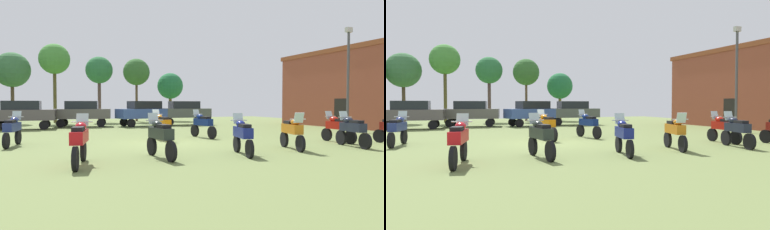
# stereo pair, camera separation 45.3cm
# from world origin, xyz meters

# --- Properties ---
(ground_plane) EXTENTS (44.00, 52.00, 0.02)m
(ground_plane) POSITION_xyz_m (0.00, 0.00, 0.01)
(ground_plane) COLOR olive
(motorcycle_1) EXTENTS (0.75, 2.04, 1.46)m
(motorcycle_1) POSITION_xyz_m (1.32, -4.72, 0.73)
(motorcycle_1) COLOR black
(motorcycle_1) RESTS_ON ground
(motorcycle_2) EXTENTS (0.73, 2.14, 1.48)m
(motorcycle_2) POSITION_xyz_m (6.68, -4.64, 0.75)
(motorcycle_2) COLOR black
(motorcycle_2) RESTS_ON ground
(motorcycle_3) EXTENTS (0.62, 2.08, 1.45)m
(motorcycle_3) POSITION_xyz_m (7.45, -3.15, 0.73)
(motorcycle_3) COLOR black
(motorcycle_3) RESTS_ON ground
(motorcycle_4) EXTENTS (0.73, 2.25, 1.48)m
(motorcycle_4) POSITION_xyz_m (-6.31, 1.18, 0.75)
(motorcycle_4) COLOR black
(motorcycle_4) RESTS_ON ground
(motorcycle_6) EXTENTS (0.80, 2.11, 1.47)m
(motorcycle_6) POSITION_xyz_m (3.86, -4.28, 0.74)
(motorcycle_6) COLOR black
(motorcycle_6) RESTS_ON ground
(motorcycle_7) EXTENTS (0.66, 2.27, 1.51)m
(motorcycle_7) POSITION_xyz_m (0.20, 0.94, 0.76)
(motorcycle_7) COLOR black
(motorcycle_7) RESTS_ON ground
(motorcycle_8) EXTENTS (0.76, 2.28, 1.50)m
(motorcycle_8) POSITION_xyz_m (-4.12, -4.62, 0.76)
(motorcycle_8) COLOR black
(motorcycle_8) RESTS_ON ground
(motorcycle_9) EXTENTS (0.71, 2.16, 1.49)m
(motorcycle_9) POSITION_xyz_m (2.62, 1.32, 0.75)
(motorcycle_9) COLOR black
(motorcycle_9) RESTS_ON ground
(motorcycle_10) EXTENTS (0.62, 2.24, 1.49)m
(motorcycle_10) POSITION_xyz_m (-1.56, -4.27, 0.75)
(motorcycle_10) COLOR black
(motorcycle_10) RESTS_ON ground
(car_2) EXTENTS (4.56, 2.56, 2.00)m
(car_2) POSITION_xyz_m (2.26, 11.55, 1.19)
(car_2) COLOR black
(car_2) RESTS_ON ground
(car_3) EXTENTS (4.43, 2.15, 2.00)m
(car_3) POSITION_xyz_m (-6.52, 11.43, 1.19)
(car_3) COLOR black
(car_3) RESTS_ON ground
(car_4) EXTENTS (4.57, 2.62, 2.00)m
(car_4) POSITION_xyz_m (-2.41, 12.71, 1.19)
(car_4) COLOR black
(car_4) RESTS_ON ground
(car_6) EXTENTS (4.41, 2.08, 2.00)m
(car_6) POSITION_xyz_m (5.76, 11.75, 1.19)
(car_6) COLOR black
(car_6) RESTS_ON ground
(tree_1) EXTENTS (2.66, 2.66, 6.47)m
(tree_1) POSITION_xyz_m (-0.07, 19.83, 5.09)
(tree_1) COLOR #503B37
(tree_1) RESTS_ON ground
(tree_3) EXTENTS (2.71, 2.71, 6.39)m
(tree_3) POSITION_xyz_m (3.57, 19.32, 5.02)
(tree_3) COLOR brown
(tree_3) RESTS_ON ground
(tree_4) EXTENTS (3.19, 3.19, 6.49)m
(tree_4) POSITION_xyz_m (-7.79, 20.28, 4.89)
(tree_4) COLOR #4C3B28
(tree_4) RESTS_ON ground
(tree_5) EXTENTS (2.74, 2.74, 5.05)m
(tree_5) POSITION_xyz_m (7.18, 19.17, 3.67)
(tree_5) COLOR brown
(tree_5) RESTS_ON ground
(tree_6) EXTENTS (2.85, 2.85, 7.45)m
(tree_6) POSITION_xyz_m (-4.18, 19.87, 5.97)
(tree_6) COLOR #4F4923
(tree_6) RESTS_ON ground
(lamp_post) EXTENTS (0.44, 0.24, 6.68)m
(lamp_post) POSITION_xyz_m (12.88, 1.20, 3.75)
(lamp_post) COLOR #47474C
(lamp_post) RESTS_ON ground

